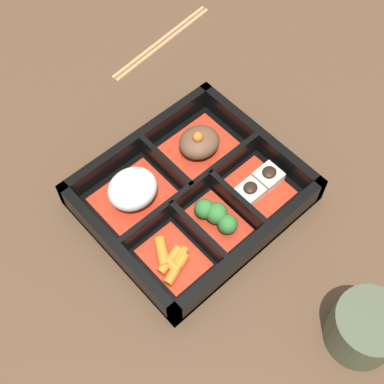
% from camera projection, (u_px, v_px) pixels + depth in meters
% --- Properties ---
extents(ground_plane, '(3.00, 3.00, 0.00)m').
position_uv_depth(ground_plane, '(192.00, 201.00, 0.78)').
color(ground_plane, '#4C3523').
extents(bento_base, '(0.29, 0.25, 0.01)m').
position_uv_depth(bento_base, '(192.00, 199.00, 0.78)').
color(bento_base, black).
rests_on(bento_base, ground_plane).
extents(bento_rim, '(0.29, 0.25, 0.05)m').
position_uv_depth(bento_rim, '(193.00, 194.00, 0.76)').
color(bento_rim, black).
rests_on(bento_rim, ground_plane).
extents(bowl_rice, '(0.11, 0.09, 0.05)m').
position_uv_depth(bowl_rice, '(133.00, 191.00, 0.75)').
color(bowl_rice, '#B22D19').
rests_on(bowl_rice, bento_base).
extents(bowl_stew, '(0.11, 0.09, 0.05)m').
position_uv_depth(bowl_stew, '(199.00, 144.00, 0.80)').
color(bowl_stew, '#B22D19').
rests_on(bowl_stew, bento_base).
extents(bowl_carrots, '(0.07, 0.09, 0.02)m').
position_uv_depth(bowl_carrots, '(172.00, 259.00, 0.71)').
color(bowl_carrots, '#B22D19').
rests_on(bowl_carrots, bento_base).
extents(bowl_greens, '(0.05, 0.09, 0.04)m').
position_uv_depth(bowl_greens, '(215.00, 218.00, 0.74)').
color(bowl_greens, '#B22D19').
rests_on(bowl_greens, bento_base).
extents(bowl_tofu, '(0.07, 0.09, 0.03)m').
position_uv_depth(bowl_tofu, '(259.00, 186.00, 0.77)').
color(bowl_tofu, '#B22D19').
rests_on(bowl_tofu, bento_base).
extents(tea_cup, '(0.09, 0.09, 0.07)m').
position_uv_depth(tea_cup, '(365.00, 328.00, 0.65)').
color(tea_cup, '#424C38').
rests_on(tea_cup, ground_plane).
extents(chopsticks, '(0.23, 0.04, 0.01)m').
position_uv_depth(chopsticks, '(161.00, 41.00, 0.94)').
color(chopsticks, '#A87F51').
rests_on(chopsticks, ground_plane).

